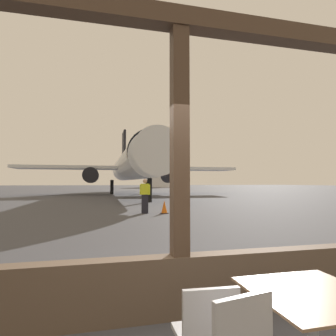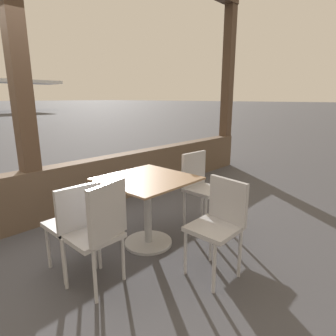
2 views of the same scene
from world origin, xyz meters
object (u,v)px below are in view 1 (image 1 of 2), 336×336
(dining_table, at_px, (313,331))
(fuel_storage_tank, at_px, (162,178))
(ground_crew_worker, at_px, (145,195))
(traffic_cone, at_px, (164,207))
(airplane, at_px, (132,165))
(cafe_chair_window_left, at_px, (207,332))

(dining_table, relative_size, fuel_storage_tank, 0.09)
(fuel_storage_tank, bearing_deg, dining_table, -101.29)
(ground_crew_worker, xyz_separation_m, traffic_cone, (0.95, -0.29, -0.59))
(traffic_cone, bearing_deg, airplane, 88.36)
(dining_table, height_order, traffic_cone, dining_table)
(cafe_chair_window_left, distance_m, airplane, 33.18)
(airplane, relative_size, traffic_cone, 51.45)
(cafe_chair_window_left, bearing_deg, dining_table, -6.99)
(airplane, relative_size, ground_crew_worker, 19.15)
(cafe_chair_window_left, relative_size, ground_crew_worker, 0.49)
(dining_table, bearing_deg, ground_crew_worker, 87.23)
(airplane, height_order, ground_crew_worker, airplane)
(dining_table, bearing_deg, cafe_chair_window_left, 173.01)
(traffic_cone, relative_size, fuel_storage_tank, 0.07)
(dining_table, distance_m, traffic_cone, 12.03)
(dining_table, relative_size, traffic_cone, 1.35)
(dining_table, xyz_separation_m, fuel_storage_tank, (16.97, 85.06, 2.57))
(cafe_chair_window_left, xyz_separation_m, traffic_cone, (2.33, 11.84, -0.21))
(fuel_storage_tank, bearing_deg, cafe_chair_window_left, -101.81)
(ground_crew_worker, bearing_deg, fuel_storage_tank, 77.32)
(ground_crew_worker, xyz_separation_m, fuel_storage_tank, (16.38, 72.84, 2.14))
(cafe_chair_window_left, height_order, airplane, airplane)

